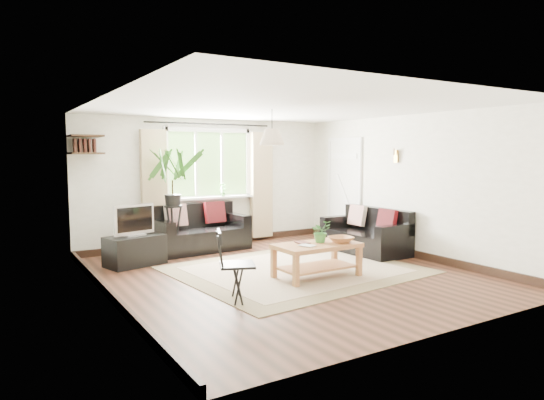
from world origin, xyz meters
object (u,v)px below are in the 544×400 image
tv_stand (135,250)px  coffee_table (317,261)px  sofa_right (365,232)px  sofa_back (200,229)px  folding_chair (237,266)px  palm_stand (173,202)px

tv_stand → coffee_table: bearing=-61.8°
sofa_right → coffee_table: bearing=-62.3°
sofa_back → tv_stand: sofa_back is taller
tv_stand → folding_chair: size_ratio=1.02×
palm_stand → sofa_right: bearing=-28.4°
coffee_table → folding_chair: bearing=-164.1°
tv_stand → palm_stand: (0.81, 0.49, 0.69)m
coffee_table → palm_stand: size_ratio=0.64×
sofa_back → palm_stand: size_ratio=0.91×
sofa_back → coffee_table: 2.73m
sofa_right → tv_stand: size_ratio=1.81×
coffee_table → palm_stand: palm_stand is taller
tv_stand → folding_chair: 2.57m
sofa_right → palm_stand: (-2.96, 1.60, 0.55)m
palm_stand → folding_chair: bearing=-95.7°
sofa_right → tv_stand: 3.92m
sofa_right → palm_stand: 3.40m
sofa_right → palm_stand: size_ratio=0.86×
palm_stand → folding_chair: 3.06m
coffee_table → tv_stand: size_ratio=1.36×
sofa_right → folding_chair: folding_chair is taller
tv_stand → folding_chair: (0.51, -2.51, 0.19)m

